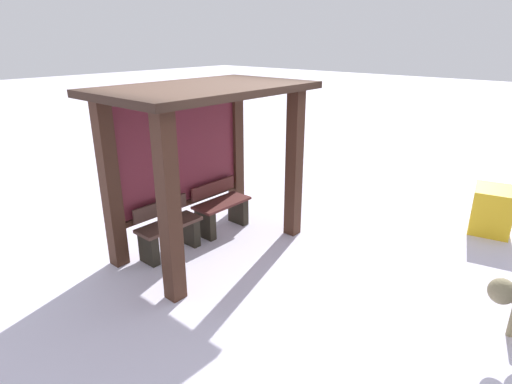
{
  "coord_description": "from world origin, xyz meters",
  "views": [
    {
      "loc": [
        -3.68,
        -4.07,
        2.88
      ],
      "look_at": [
        0.11,
        -0.76,
        1.01
      ],
      "focal_mm": 29.31,
      "sensor_mm": 36.0,
      "label": 1
    }
  ],
  "objects_px": {
    "bus_shelter": "(200,134)",
    "grit_bin": "(492,210)",
    "bench_left_inside": "(169,231)",
    "bench_center_inside": "(221,210)"
  },
  "relations": [
    {
      "from": "bus_shelter",
      "to": "bench_center_inside",
      "type": "relative_size",
      "value": 3.03
    },
    {
      "from": "bench_center_inside",
      "to": "bus_shelter",
      "type": "bearing_deg",
      "value": -161.69
    },
    {
      "from": "bus_shelter",
      "to": "grit_bin",
      "type": "height_order",
      "value": "bus_shelter"
    },
    {
      "from": "bench_left_inside",
      "to": "bench_center_inside",
      "type": "xyz_separation_m",
      "value": [
        1.02,
        0.0,
        -0.0
      ]
    },
    {
      "from": "bench_center_inside",
      "to": "grit_bin",
      "type": "relative_size",
      "value": 1.32
    },
    {
      "from": "grit_bin",
      "to": "bench_left_inside",
      "type": "bearing_deg",
      "value": 139.77
    },
    {
      "from": "bench_left_inside",
      "to": "grit_bin",
      "type": "height_order",
      "value": "bench_left_inside"
    },
    {
      "from": "bench_center_inside",
      "to": "grit_bin",
      "type": "height_order",
      "value": "bench_center_inside"
    },
    {
      "from": "bus_shelter",
      "to": "bench_center_inside",
      "type": "bearing_deg",
      "value": 18.31
    },
    {
      "from": "bus_shelter",
      "to": "grit_bin",
      "type": "relative_size",
      "value": 3.99
    }
  ]
}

